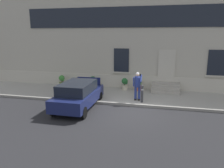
{
  "coord_description": "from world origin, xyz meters",
  "views": [
    {
      "loc": [
        1.49,
        -10.63,
        4.02
      ],
      "look_at": [
        -1.28,
        1.6,
        1.1
      ],
      "focal_mm": 34.14,
      "sensor_mm": 36.0,
      "label": 1
    }
  ],
  "objects_px": {
    "hatchback_car_navy": "(78,94)",
    "planter_charcoal": "(93,82)",
    "bollard_near_person": "(142,93)",
    "person_on_phone": "(137,84)",
    "planter_cream": "(125,84)",
    "planter_terracotta": "(139,84)",
    "planter_olive": "(62,81)"
  },
  "relations": [
    {
      "from": "bollard_near_person",
      "to": "planter_cream",
      "type": "bearing_deg",
      "value": 118.97
    },
    {
      "from": "planter_olive",
      "to": "hatchback_car_navy",
      "type": "bearing_deg",
      "value": -53.73
    },
    {
      "from": "person_on_phone",
      "to": "planter_olive",
      "type": "bearing_deg",
      "value": 149.71
    },
    {
      "from": "hatchback_car_navy",
      "to": "person_on_phone",
      "type": "bearing_deg",
      "value": 28.17
    },
    {
      "from": "bollard_near_person",
      "to": "person_on_phone",
      "type": "distance_m",
      "value": 0.61
    },
    {
      "from": "hatchback_car_navy",
      "to": "planter_olive",
      "type": "distance_m",
      "value": 4.93
    },
    {
      "from": "bollard_near_person",
      "to": "planter_charcoal",
      "type": "relative_size",
      "value": 1.22
    },
    {
      "from": "hatchback_car_navy",
      "to": "planter_cream",
      "type": "height_order",
      "value": "hatchback_car_navy"
    },
    {
      "from": "person_on_phone",
      "to": "planter_cream",
      "type": "xyz_separation_m",
      "value": [
        -1.14,
        2.33,
        -0.54
      ]
    },
    {
      "from": "hatchback_car_navy",
      "to": "planter_cream",
      "type": "bearing_deg",
      "value": 64.09
    },
    {
      "from": "bollard_near_person",
      "to": "planter_terracotta",
      "type": "relative_size",
      "value": 1.22
    },
    {
      "from": "bollard_near_person",
      "to": "planter_terracotta",
      "type": "height_order",
      "value": "bollard_near_person"
    },
    {
      "from": "planter_terracotta",
      "to": "hatchback_car_navy",
      "type": "bearing_deg",
      "value": -126.11
    },
    {
      "from": "planter_charcoal",
      "to": "planter_cream",
      "type": "height_order",
      "value": "same"
    },
    {
      "from": "planter_terracotta",
      "to": "planter_olive",
      "type": "bearing_deg",
      "value": -179.7
    },
    {
      "from": "hatchback_car_navy",
      "to": "planter_olive",
      "type": "xyz_separation_m",
      "value": [
        -2.91,
        3.97,
        -0.18
      ]
    },
    {
      "from": "bollard_near_person",
      "to": "planter_charcoal",
      "type": "height_order",
      "value": "bollard_near_person"
    },
    {
      "from": "person_on_phone",
      "to": "planter_charcoal",
      "type": "relative_size",
      "value": 2.02
    },
    {
      "from": "hatchback_car_navy",
      "to": "planter_charcoal",
      "type": "relative_size",
      "value": 4.74
    },
    {
      "from": "planter_olive",
      "to": "person_on_phone",
      "type": "bearing_deg",
      "value": -21.19
    },
    {
      "from": "bollard_near_person",
      "to": "planter_charcoal",
      "type": "xyz_separation_m",
      "value": [
        -3.88,
        2.77,
        -0.11
      ]
    },
    {
      "from": "hatchback_car_navy",
      "to": "planter_terracotta",
      "type": "height_order",
      "value": "hatchback_car_navy"
    },
    {
      "from": "person_on_phone",
      "to": "planter_charcoal",
      "type": "bearing_deg",
      "value": 136.16
    },
    {
      "from": "planter_olive",
      "to": "planter_terracotta",
      "type": "distance_m",
      "value": 5.83
    },
    {
      "from": "planter_charcoal",
      "to": "hatchback_car_navy",
      "type": "bearing_deg",
      "value": -83.22
    },
    {
      "from": "planter_terracotta",
      "to": "planter_charcoal",
      "type": "bearing_deg",
      "value": 177.97
    },
    {
      "from": "person_on_phone",
      "to": "planter_charcoal",
      "type": "distance_m",
      "value": 4.37
    },
    {
      "from": "bollard_near_person",
      "to": "planter_cream",
      "type": "relative_size",
      "value": 1.22
    },
    {
      "from": "bollard_near_person",
      "to": "planter_terracotta",
      "type": "bearing_deg",
      "value": 100.09
    },
    {
      "from": "planter_cream",
      "to": "hatchback_car_navy",
      "type": "bearing_deg",
      "value": -115.91
    },
    {
      "from": "person_on_phone",
      "to": "planter_cream",
      "type": "height_order",
      "value": "person_on_phone"
    },
    {
      "from": "bollard_near_person",
      "to": "planter_charcoal",
      "type": "bearing_deg",
      "value": 144.48
    }
  ]
}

